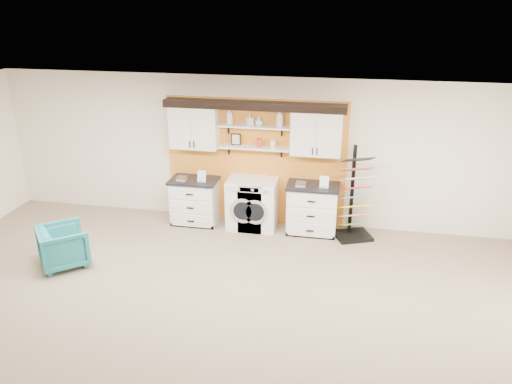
% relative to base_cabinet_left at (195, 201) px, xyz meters
% --- Properties ---
extents(floor, '(10.00, 10.00, 0.00)m').
position_rel_base_cabinet_left_xyz_m(floor, '(1.13, -3.64, -0.44)').
color(floor, gray).
rests_on(floor, ground).
extents(ceiling, '(10.00, 10.00, 0.00)m').
position_rel_base_cabinet_left_xyz_m(ceiling, '(1.13, -3.64, 2.36)').
color(ceiling, white).
rests_on(ceiling, wall_back).
extents(wall_back, '(10.00, 0.00, 10.00)m').
position_rel_base_cabinet_left_xyz_m(wall_back, '(1.13, 0.36, 0.96)').
color(wall_back, silver).
rests_on(wall_back, floor).
extents(accent_panel, '(3.40, 0.07, 2.40)m').
position_rel_base_cabinet_left_xyz_m(accent_panel, '(1.13, 0.32, 0.76)').
color(accent_panel, orange).
rests_on(accent_panel, wall_back).
extents(upper_cabinet_left, '(0.90, 0.35, 0.84)m').
position_rel_base_cabinet_left_xyz_m(upper_cabinet_left, '(0.00, 0.15, 1.44)').
color(upper_cabinet_left, white).
rests_on(upper_cabinet_left, wall_back).
extents(upper_cabinet_right, '(0.90, 0.35, 0.84)m').
position_rel_base_cabinet_left_xyz_m(upper_cabinet_right, '(2.26, 0.15, 1.44)').
color(upper_cabinet_right, white).
rests_on(upper_cabinet_right, wall_back).
extents(shelf_lower, '(1.32, 0.28, 0.03)m').
position_rel_base_cabinet_left_xyz_m(shelf_lower, '(1.13, 0.16, 1.09)').
color(shelf_lower, white).
rests_on(shelf_lower, wall_back).
extents(shelf_upper, '(1.32, 0.28, 0.03)m').
position_rel_base_cabinet_left_xyz_m(shelf_upper, '(1.13, 0.16, 1.49)').
color(shelf_upper, white).
rests_on(shelf_upper, wall_back).
extents(crown_molding, '(3.30, 0.41, 0.13)m').
position_rel_base_cabinet_left_xyz_m(crown_molding, '(1.13, 0.17, 1.88)').
color(crown_molding, black).
rests_on(crown_molding, wall_back).
extents(picture_frame, '(0.18, 0.02, 0.22)m').
position_rel_base_cabinet_left_xyz_m(picture_frame, '(0.78, 0.21, 1.21)').
color(picture_frame, black).
rests_on(picture_frame, shelf_lower).
extents(canister_red, '(0.11, 0.11, 0.16)m').
position_rel_base_cabinet_left_xyz_m(canister_red, '(1.23, 0.16, 1.18)').
color(canister_red, red).
rests_on(canister_red, shelf_lower).
extents(canister_cream, '(0.10, 0.10, 0.14)m').
position_rel_base_cabinet_left_xyz_m(canister_cream, '(1.48, 0.16, 1.17)').
color(canister_cream, silver).
rests_on(canister_cream, shelf_lower).
extents(base_cabinet_left, '(0.91, 0.66, 0.89)m').
position_rel_base_cabinet_left_xyz_m(base_cabinet_left, '(0.00, 0.00, 0.00)').
color(base_cabinet_left, white).
rests_on(base_cabinet_left, floor).
extents(base_cabinet_right, '(0.96, 0.66, 0.94)m').
position_rel_base_cabinet_left_xyz_m(base_cabinet_right, '(2.26, -0.00, 0.02)').
color(base_cabinet_right, white).
rests_on(base_cabinet_right, floor).
extents(washer, '(0.69, 0.71, 0.96)m').
position_rel_base_cabinet_left_xyz_m(washer, '(1.02, -0.00, 0.04)').
color(washer, white).
rests_on(washer, floor).
extents(dryer, '(0.68, 0.71, 0.95)m').
position_rel_base_cabinet_left_xyz_m(dryer, '(1.25, -0.00, 0.03)').
color(dryer, white).
rests_on(dryer, floor).
extents(sample_rack, '(0.77, 0.71, 1.71)m').
position_rel_base_cabinet_left_xyz_m(sample_rack, '(3.02, -0.07, 0.09)').
color(sample_rack, black).
rests_on(sample_rack, floor).
extents(armchair, '(1.03, 1.03, 0.67)m').
position_rel_base_cabinet_left_xyz_m(armchair, '(-1.61, -2.00, -0.11)').
color(armchair, '#1C747B').
rests_on(armchair, floor).
extents(soap_bottle_a, '(0.16, 0.16, 0.31)m').
position_rel_base_cabinet_left_xyz_m(soap_bottle_a, '(0.68, 0.16, 1.65)').
color(soap_bottle_a, silver).
rests_on(soap_bottle_a, shelf_upper).
extents(soap_bottle_b, '(0.14, 0.14, 0.22)m').
position_rel_base_cabinet_left_xyz_m(soap_bottle_b, '(1.06, 0.16, 1.61)').
color(soap_bottle_b, silver).
rests_on(soap_bottle_b, shelf_upper).
extents(soap_bottle_c, '(0.15, 0.15, 0.17)m').
position_rel_base_cabinet_left_xyz_m(soap_bottle_c, '(1.22, 0.16, 1.59)').
color(soap_bottle_c, silver).
rests_on(soap_bottle_c, shelf_upper).
extents(soap_bottle_d, '(0.18, 0.18, 0.34)m').
position_rel_base_cabinet_left_xyz_m(soap_bottle_d, '(1.60, 0.16, 1.67)').
color(soap_bottle_d, silver).
rests_on(soap_bottle_d, shelf_upper).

